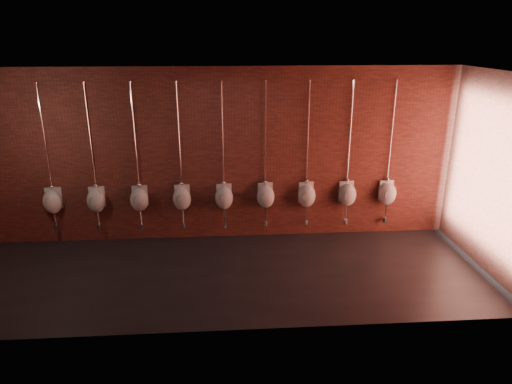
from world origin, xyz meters
TOP-DOWN VIEW (x-y plane):
  - ground at (0.00, 0.00)m, footprint 8.50×8.50m
  - room_shell at (0.00, 0.00)m, footprint 8.54×3.04m
  - urinal_0 at (-3.16, 1.38)m, footprint 0.38×0.34m
  - urinal_1 at (-2.38, 1.38)m, footprint 0.38×0.34m
  - urinal_2 at (-1.60, 1.38)m, footprint 0.38×0.34m
  - urinal_3 at (-0.83, 1.38)m, footprint 0.38×0.34m
  - urinal_4 at (-0.05, 1.38)m, footprint 0.38×0.34m
  - urinal_5 at (0.73, 1.38)m, footprint 0.38×0.34m
  - urinal_6 at (1.51, 1.38)m, footprint 0.38×0.34m
  - urinal_7 at (2.29, 1.38)m, footprint 0.38×0.34m
  - urinal_8 at (3.07, 1.38)m, footprint 0.38×0.34m

SIDE VIEW (x-z plane):
  - ground at x=0.00m, z-range 0.00..0.00m
  - urinal_0 at x=-3.16m, z-range -0.50..2.21m
  - urinal_1 at x=-2.38m, z-range -0.50..2.21m
  - urinal_2 at x=-1.60m, z-range -0.50..2.21m
  - urinal_3 at x=-0.83m, z-range -0.50..2.21m
  - urinal_4 at x=-0.05m, z-range -0.50..2.21m
  - urinal_5 at x=0.73m, z-range -0.50..2.21m
  - urinal_6 at x=1.51m, z-range -0.50..2.21m
  - urinal_7 at x=2.29m, z-range -0.50..2.21m
  - urinal_8 at x=3.07m, z-range -0.50..2.21m
  - room_shell at x=0.00m, z-range 0.40..3.62m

